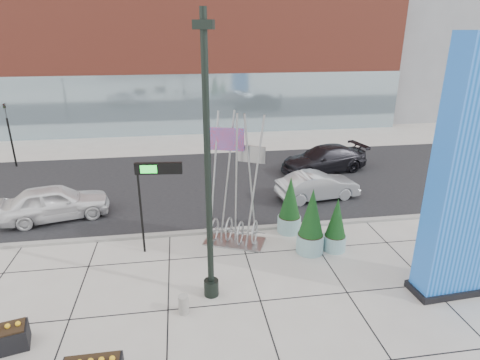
{
  "coord_description": "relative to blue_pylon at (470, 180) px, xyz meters",
  "views": [
    {
      "loc": [
        -1.32,
        -11.7,
        8.35
      ],
      "look_at": [
        0.77,
        2.0,
        3.16
      ],
      "focal_mm": 30.0,
      "sensor_mm": 36.0,
      "label": 1
    }
  ],
  "objects": [
    {
      "name": "ground",
      "position": [
        -7.4,
        1.39,
        -4.04
      ],
      "size": [
        160.0,
        160.0,
        0.0
      ],
      "primitive_type": "plane",
      "color": "#9E9991",
      "rests_on": "ground"
    },
    {
      "name": "street_asphalt",
      "position": [
        -7.4,
        11.39,
        -4.03
      ],
      "size": [
        80.0,
        12.0,
        0.02
      ],
      "primitive_type": "cube",
      "color": "black",
      "rests_on": "ground"
    },
    {
      "name": "curb_edge",
      "position": [
        -7.4,
        5.39,
        -3.98
      ],
      "size": [
        80.0,
        0.3,
        0.12
      ],
      "primitive_type": "cube",
      "color": "gray",
      "rests_on": "ground"
    },
    {
      "name": "tower_podium",
      "position": [
        -6.4,
        28.39,
        1.46
      ],
      "size": [
        34.0,
        10.0,
        11.0
      ],
      "primitive_type": "cube",
      "color": "#963C2B",
      "rests_on": "ground"
    },
    {
      "name": "tower_glass_front",
      "position": [
        -6.4,
        23.59,
        -1.54
      ],
      "size": [
        34.0,
        0.6,
        5.0
      ],
      "primitive_type": "cube",
      "color": "#8CA5B2",
      "rests_on": "ground"
    },
    {
      "name": "building_grey_parking",
      "position": [
        18.6,
        33.39,
        4.96
      ],
      "size": [
        20.0,
        18.0,
        18.0
      ],
      "primitive_type": "cube",
      "color": "slate",
      "rests_on": "ground"
    },
    {
      "name": "blue_pylon",
      "position": [
        0.0,
        0.0,
        0.0
      ],
      "size": [
        2.57,
        1.28,
        8.35
      ],
      "rotation": [
        0.0,
        0.0,
        0.07
      ],
      "color": "blue",
      "rests_on": "ground"
    },
    {
      "name": "lamp_post",
      "position": [
        -7.96,
        0.98,
        -0.38
      ],
      "size": [
        0.61,
        0.49,
        8.93
      ],
      "rotation": [
        0.0,
        0.0,
        -0.37
      ],
      "color": "black",
      "rests_on": "ground"
    },
    {
      "name": "public_art_sculpture",
      "position": [
        -6.68,
        4.38,
        -2.58
      ],
      "size": [
        2.72,
        2.08,
        5.54
      ],
      "rotation": [
        0.0,
        0.0,
        -0.41
      ],
      "color": "#A5A7A9",
      "rests_on": "ground"
    },
    {
      "name": "concrete_bollard",
      "position": [
        -8.9,
        0.18,
        -3.72
      ],
      "size": [
        0.33,
        0.33,
        0.63
      ],
      "primitive_type": "cylinder",
      "color": "gray",
      "rests_on": "ground"
    },
    {
      "name": "overhead_street_sign",
      "position": [
        -9.74,
        4.18,
        -0.82
      ],
      "size": [
        1.77,
        0.33,
        3.74
      ],
      "rotation": [
        0.0,
        0.0,
        -0.1
      ],
      "color": "black",
      "rests_on": "ground"
    },
    {
      "name": "round_planter_east",
      "position": [
        -2.8,
        3.19,
        -2.97
      ],
      "size": [
        0.9,
        0.9,
        2.25
      ],
      "color": "#84AEB1",
      "rests_on": "ground"
    },
    {
      "name": "round_planter_mid",
      "position": [
        -4.2,
        4.99,
        -2.83
      ],
      "size": [
        1.02,
        1.02,
        2.55
      ],
      "color": "#84AEB1",
      "rests_on": "ground"
    },
    {
      "name": "round_planter_west",
      "position": [
        -3.83,
        3.19,
        -2.75
      ],
      "size": [
        1.09,
        1.09,
        2.72
      ],
      "color": "#84AEB1",
      "rests_on": "ground"
    },
    {
      "name": "car_white_west",
      "position": [
        -14.65,
        7.9,
        -3.22
      ],
      "size": [
        5.1,
        2.98,
        1.63
      ],
      "primitive_type": "imported",
      "rotation": [
        0.0,
        0.0,
        1.8
      ],
      "color": "white",
      "rests_on": "ground"
    },
    {
      "name": "car_silver_mid",
      "position": [
        -1.76,
        8.33,
        -3.33
      ],
      "size": [
        4.48,
        2.1,
        1.42
      ],
      "primitive_type": "imported",
      "rotation": [
        0.0,
        0.0,
        1.71
      ],
      "color": "#AEB1B6",
      "rests_on": "ground"
    },
    {
      "name": "car_dark_east",
      "position": [
        0.06,
        12.47,
        -3.24
      ],
      "size": [
        5.85,
        3.38,
        1.59
      ],
      "primitive_type": "imported",
      "rotation": [
        0.0,
        0.0,
        -1.35
      ],
      "color": "black",
      "rests_on": "ground"
    },
    {
      "name": "traffic_signal",
      "position": [
        -19.4,
        16.39,
        -1.74
      ],
      "size": [
        0.15,
        0.18,
        4.1
      ],
      "color": "black",
      "rests_on": "ground"
    }
  ]
}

